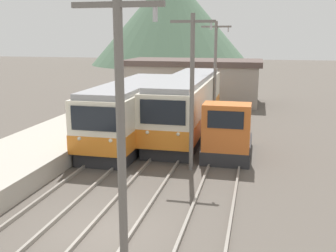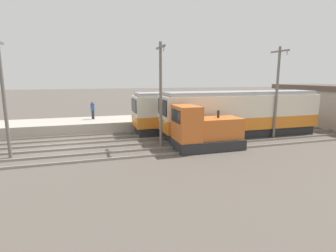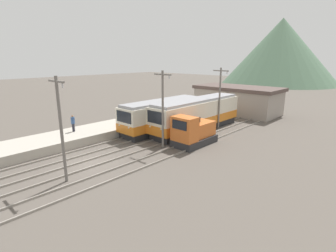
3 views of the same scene
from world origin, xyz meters
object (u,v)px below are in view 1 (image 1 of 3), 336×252
Objects in this scene: catenary_mast_near at (121,141)px; catenary_mast_far at (215,70)px; shunting_locomotive at (228,133)px; commuter_train_left at (132,114)px; catenary_mast_mid at (192,88)px; commuter_train_center at (187,107)px.

catenary_mast_far is (0.00, 18.94, 0.00)m from catenary_mast_near.
catenary_mast_far reaches higher than shunting_locomotive.
shunting_locomotive is at bearing -17.01° from commuter_train_left.
shunting_locomotive is 0.65× the size of catenary_mast_mid.
catenary_mast_far is at bearing 90.00° from catenary_mast_mid.
catenary_mast_far is at bearing 90.00° from catenary_mast_near.
shunting_locomotive is 12.49m from catenary_mast_near.
commuter_train_center is 7.73m from catenary_mast_mid.
commuter_train_center is 16.94m from catenary_mast_near.
catenary_mast_near and catenary_mast_far have the same top height.
catenary_mast_near reaches higher than commuter_train_center.
catenary_mast_near reaches higher than shunting_locomotive.
commuter_train_left is at bearing -134.54° from commuter_train_center.
shunting_locomotive is (3.00, -4.62, -0.51)m from commuter_train_center.
commuter_train_left is 1.58× the size of catenary_mast_mid.
catenary_mast_far is (0.00, 9.47, 0.00)m from catenary_mast_mid.
catenary_mast_far is at bearing 49.56° from commuter_train_left.
shunting_locomotive is (5.80, -1.77, -0.44)m from commuter_train_left.
commuter_train_center reaches higher than shunting_locomotive.
catenary_mast_mid is 1.00× the size of catenary_mast_far.
catenary_mast_near and catenary_mast_mid have the same top height.
catenary_mast_far is at bearing 55.68° from commuter_train_center.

